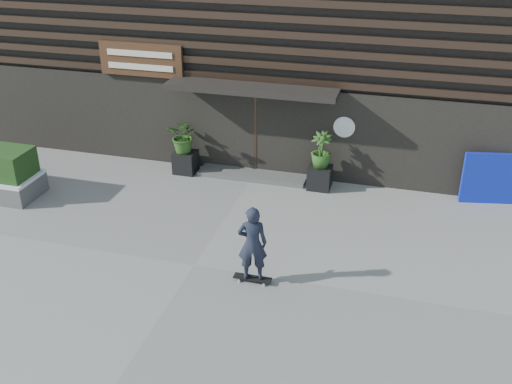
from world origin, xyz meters
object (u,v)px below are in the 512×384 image
(planter_pot_left, at_px, (186,162))
(planter_pot_right, at_px, (320,177))
(skateboarder, at_px, (252,244))
(blue_tarp, at_px, (491,178))

(planter_pot_left, height_order, planter_pot_right, same)
(planter_pot_right, bearing_deg, planter_pot_left, 180.00)
(planter_pot_left, xyz_separation_m, planter_pot_right, (3.80, 0.00, 0.00))
(planter_pot_left, distance_m, skateboarder, 5.69)
(planter_pot_left, height_order, blue_tarp, blue_tarp)
(planter_pot_right, height_order, blue_tarp, blue_tarp)
(planter_pot_right, distance_m, skateboarder, 4.70)
(blue_tarp, bearing_deg, planter_pot_right, 172.88)
(skateboarder, bearing_deg, planter_pot_right, 83.31)
(planter_pot_left, distance_m, planter_pot_right, 3.80)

